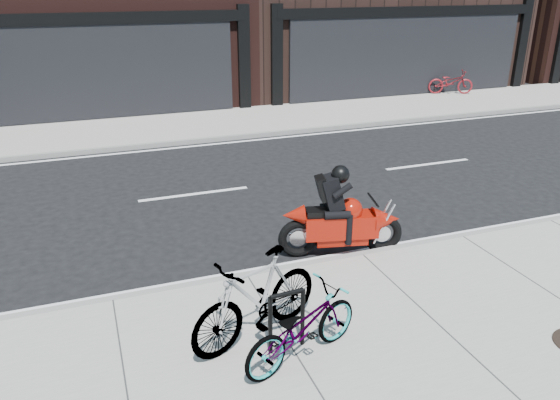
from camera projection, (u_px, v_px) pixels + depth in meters
name	position (u px, v px, depth m)	size (l,w,h in m)	color
ground	(216.00, 231.00, 10.18)	(120.00, 120.00, 0.00)	black
sidewalk_far	(156.00, 129.00, 16.90)	(60.00, 3.50, 0.13)	gray
bike_rack	(287.00, 315.00, 6.57)	(0.48, 0.08, 0.81)	black
bicycle_front	(302.00, 327.00, 6.40)	(0.59, 1.69, 0.89)	gray
bicycle_rear	(256.00, 297.00, 6.74)	(0.55, 1.94, 1.17)	gray
motorcycle	(347.00, 219.00, 9.12)	(2.12, 0.87, 1.60)	black
bicycle_far	(451.00, 82.00, 21.54)	(0.60, 1.73, 0.91)	maroon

